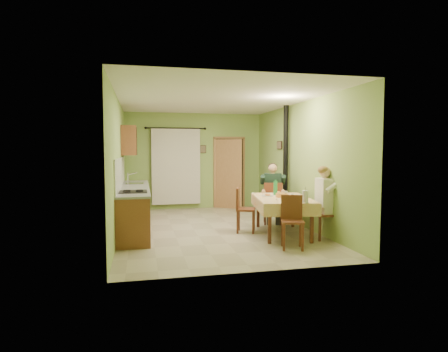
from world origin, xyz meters
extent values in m
cube|color=tan|center=(0.00, 0.00, 0.00)|extent=(4.00, 6.00, 0.01)
cube|color=#91B35B|center=(0.00, 3.00, 1.40)|extent=(4.00, 0.04, 2.80)
cube|color=#91B35B|center=(0.00, -3.00, 1.40)|extent=(4.00, 0.04, 2.80)
cube|color=#91B35B|center=(-2.00, 0.00, 1.40)|extent=(0.04, 6.00, 2.80)
cube|color=#91B35B|center=(2.00, 0.00, 1.40)|extent=(0.04, 6.00, 2.80)
cube|color=white|center=(0.00, 0.00, 2.80)|extent=(4.00, 6.00, 0.04)
cube|color=brown|center=(-1.70, 0.40, 0.44)|extent=(0.60, 3.60, 0.88)
cube|color=gray|center=(-1.70, 0.40, 0.90)|extent=(0.64, 3.64, 0.04)
cube|color=white|center=(-1.99, 0.40, 1.23)|extent=(0.02, 3.60, 0.66)
cube|color=silver|center=(-1.70, 1.20, 0.92)|extent=(0.42, 0.42, 0.03)
cube|color=black|center=(-1.70, -0.60, 0.93)|extent=(0.52, 0.56, 0.02)
cube|color=black|center=(-1.40, -0.60, 0.45)|extent=(0.01, 0.55, 0.55)
cube|color=brown|center=(-1.82, 1.70, 1.95)|extent=(0.35, 1.40, 0.70)
cylinder|color=black|center=(-0.55, 2.88, 2.35)|extent=(1.70, 0.04, 0.04)
cube|color=silver|center=(-0.55, 2.90, 1.25)|extent=(1.40, 0.06, 2.20)
cube|color=black|center=(1.05, 2.98, 1.03)|extent=(0.84, 0.03, 2.06)
cube|color=#AC7548|center=(0.60, 2.97, 1.03)|extent=(0.06, 0.06, 2.12)
cube|color=#AC7548|center=(1.50, 2.97, 1.03)|extent=(0.06, 0.06, 2.12)
cube|color=#AC7548|center=(1.05, 2.97, 2.09)|extent=(0.96, 0.06, 0.06)
cube|color=#AC7548|center=(0.98, 2.74, 1.02)|extent=(0.70, 0.49, 2.04)
cube|color=tan|center=(1.26, -0.85, 0.74)|extent=(1.33, 1.90, 0.04)
cube|color=tan|center=(1.12, -1.71, 0.63)|extent=(1.04, 0.19, 0.22)
cube|color=tan|center=(1.41, 0.02, 0.63)|extent=(1.04, 0.19, 0.22)
cube|color=tan|center=(0.75, -0.76, 0.63)|extent=(0.31, 1.73, 0.22)
cube|color=tan|center=(1.78, -0.94, 0.63)|extent=(0.31, 1.73, 0.22)
cylinder|color=white|center=(1.40, -0.23, 0.77)|extent=(0.25, 0.25, 0.02)
ellipsoid|color=#CC7233|center=(1.40, -0.23, 0.79)|extent=(0.12, 0.12, 0.05)
cylinder|color=white|center=(1.18, -1.44, 0.77)|extent=(0.25, 0.25, 0.02)
ellipsoid|color=#CC7233|center=(1.18, -1.44, 0.79)|extent=(0.12, 0.12, 0.05)
cylinder|color=white|center=(1.45, -1.20, 0.77)|extent=(0.25, 0.25, 0.02)
ellipsoid|color=#CC7233|center=(1.45, -1.20, 0.79)|extent=(0.12, 0.12, 0.05)
cylinder|color=white|center=(1.03, -0.59, 0.77)|extent=(0.25, 0.25, 0.02)
ellipsoid|color=#CC7233|center=(1.03, -0.59, 0.79)|extent=(0.12, 0.12, 0.05)
cylinder|color=#F9A043|center=(1.27, -0.80, 0.80)|extent=(0.26, 0.26, 0.08)
cylinder|color=white|center=(1.17, -1.39, 0.77)|extent=(0.28, 0.28, 0.02)
cube|color=tan|center=(1.21, -1.39, 0.79)|extent=(0.05, 0.07, 0.03)
cube|color=tan|center=(1.17, -1.39, 0.79)|extent=(0.07, 0.06, 0.03)
cube|color=tan|center=(1.10, -1.39, 0.79)|extent=(0.06, 0.07, 0.03)
cylinder|color=silver|center=(1.39, -1.04, 0.81)|extent=(0.07, 0.07, 0.10)
cylinder|color=silver|center=(1.46, -0.55, 0.81)|extent=(0.07, 0.07, 0.10)
cylinder|color=white|center=(1.38, -1.68, 0.88)|extent=(0.11, 0.11, 0.22)
cylinder|color=silver|center=(1.38, -1.68, 0.91)|extent=(0.02, 0.02, 0.30)
cube|color=#592A18|center=(1.45, 0.25, 0.48)|extent=(0.52, 0.52, 0.04)
cube|color=#592A18|center=(1.39, 0.07, 0.74)|extent=(0.41, 0.16, 0.48)
cube|color=#592A18|center=(1.02, -1.94, 0.48)|extent=(0.47, 0.47, 0.04)
cube|color=#592A18|center=(1.07, -1.78, 0.71)|extent=(0.37, 0.15, 0.43)
cube|color=#592A18|center=(1.94, -1.37, 0.48)|extent=(0.47, 0.47, 0.04)
cube|color=#592A18|center=(2.14, -1.38, 0.75)|extent=(0.06, 0.45, 0.51)
cube|color=#592A18|center=(0.59, -0.49, 0.48)|extent=(0.49, 0.49, 0.04)
cube|color=#592A18|center=(0.43, -0.43, 0.72)|extent=(0.17, 0.37, 0.44)
cube|color=#192D23|center=(1.42, 0.15, 0.56)|extent=(0.46, 0.49, 0.16)
cube|color=#192D23|center=(1.46, 0.28, 0.91)|extent=(0.45, 0.32, 0.54)
sphere|color=tan|center=(1.45, 0.27, 1.30)|extent=(0.21, 0.21, 0.21)
ellipsoid|color=black|center=(1.46, 0.31, 1.34)|extent=(0.21, 0.21, 0.16)
cube|color=silver|center=(2.04, -1.38, 0.56)|extent=(0.42, 0.38, 0.16)
cube|color=silver|center=(1.91, -1.37, 0.91)|extent=(0.24, 0.41, 0.54)
sphere|color=tan|center=(1.92, -1.37, 1.30)|extent=(0.21, 0.21, 0.21)
ellipsoid|color=olive|center=(1.88, -1.37, 1.34)|extent=(0.21, 0.21, 0.16)
cylinder|color=black|center=(1.90, 0.60, 1.40)|extent=(0.12, 0.12, 2.80)
cylinder|color=black|center=(1.90, 0.60, 0.15)|extent=(0.24, 0.24, 0.30)
cube|color=black|center=(0.25, 2.97, 1.75)|extent=(0.19, 0.03, 0.23)
cube|color=brown|center=(1.97, 1.20, 1.85)|extent=(0.03, 0.31, 0.21)
camera|label=1|loc=(-1.55, -7.97, 1.73)|focal=30.00mm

